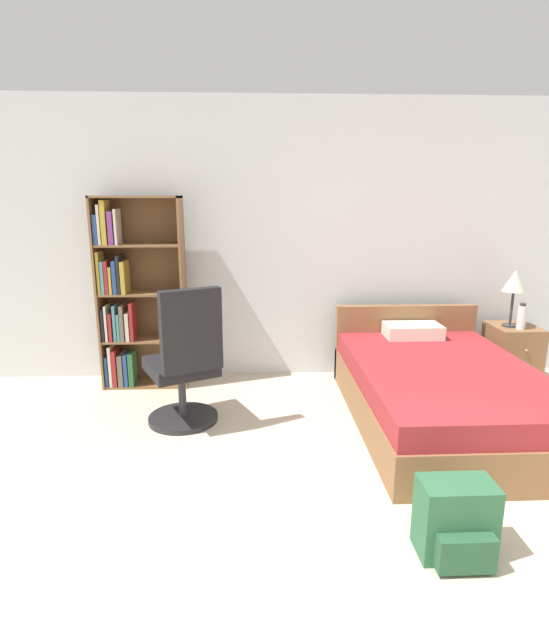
{
  "coord_description": "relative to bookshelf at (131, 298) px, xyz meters",
  "views": [
    {
      "loc": [
        -0.74,
        -1.51,
        1.71
      ],
      "look_at": [
        -0.58,
        1.98,
        0.85
      ],
      "focal_mm": 28.0,
      "sensor_mm": 36.0,
      "label": 1
    }
  ],
  "objects": [
    {
      "name": "table_lamp",
      "position": [
        3.47,
        -0.12,
        0.13
      ],
      "size": [
        0.2,
        0.2,
        0.53
      ],
      "color": "#333333",
      "rests_on": "nightstand"
    },
    {
      "name": "office_chair",
      "position": [
        0.59,
        -0.91,
        -0.34
      ],
      "size": [
        0.66,
        0.7,
        1.1
      ],
      "color": "#232326",
      "rests_on": "ground_plane"
    },
    {
      "name": "nightstand",
      "position": [
        3.53,
        -0.11,
        -0.55
      ],
      "size": [
        0.41,
        0.47,
        0.55
      ],
      "color": "brown",
      "rests_on": "ground_plane"
    },
    {
      "name": "bookshelf",
      "position": [
        0.0,
        0.0,
        0.0
      ],
      "size": [
        0.76,
        0.3,
        1.73
      ],
      "color": "brown",
      "rests_on": "ground_plane"
    },
    {
      "name": "wall_back",
      "position": [
        1.84,
        0.27,
        0.47
      ],
      "size": [
        9.0,
        0.06,
        2.6
      ],
      "color": "silver",
      "rests_on": "ground_plane"
    },
    {
      "name": "backpack_green",
      "position": [
        2.07,
        -2.41,
        -0.64
      ],
      "size": [
        0.36,
        0.29,
        0.38
      ],
      "color": "#2D603D",
      "rests_on": "ground_plane"
    },
    {
      "name": "bed",
      "position": [
        2.55,
        -0.89,
        -0.58
      ],
      "size": [
        1.33,
        2.08,
        0.72
      ],
      "color": "brown",
      "rests_on": "ground_plane"
    },
    {
      "name": "water_bottle",
      "position": [
        3.52,
        -0.22,
        -0.16
      ],
      "size": [
        0.08,
        0.08,
        0.24
      ],
      "color": "silver",
      "rests_on": "nightstand"
    }
  ]
}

